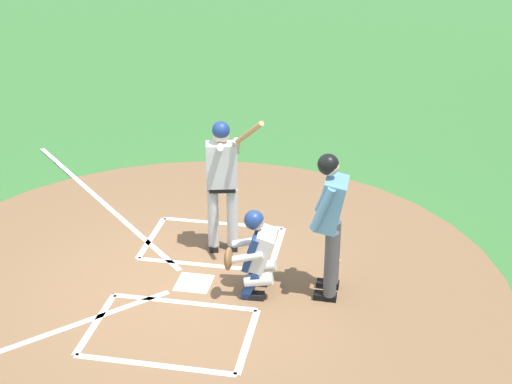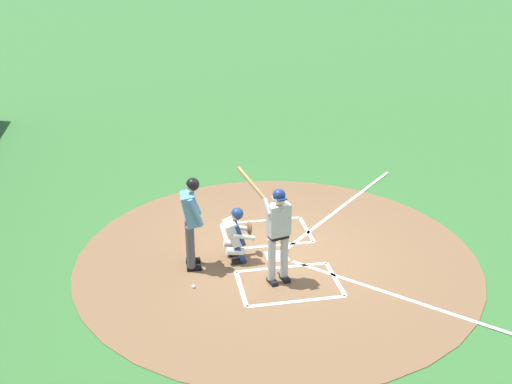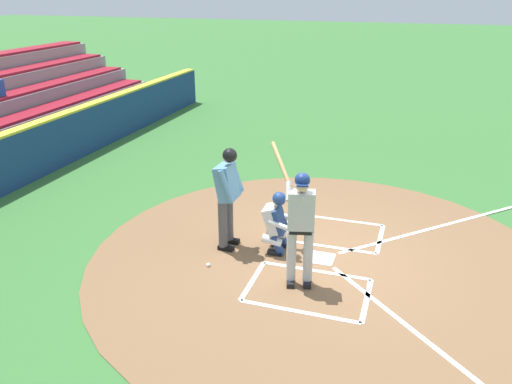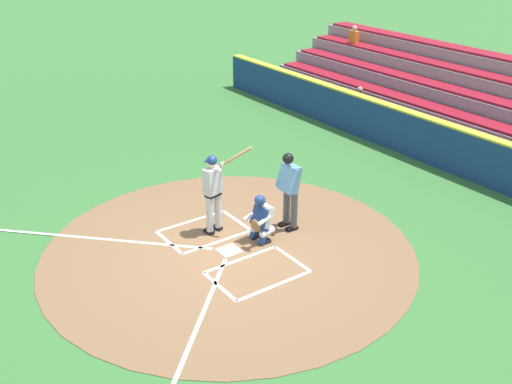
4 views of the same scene
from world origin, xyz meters
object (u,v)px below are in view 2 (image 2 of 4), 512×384
(batter, at_px, (278,229))
(catcher, at_px, (237,233))
(baseball, at_px, (194,287))
(plate_umpire, at_px, (191,217))

(batter, distance_m, catcher, 1.24)
(catcher, distance_m, baseball, 1.43)
(catcher, bearing_deg, plate_umpire, -81.30)
(batter, height_order, baseball, batter)
(plate_umpire, distance_m, baseball, 1.30)
(batter, xyz_separation_m, catcher, (-0.95, -0.61, -0.51))
(catcher, relative_size, baseball, 15.27)
(baseball, bearing_deg, batter, 88.69)
(catcher, height_order, plate_umpire, plate_umpire)
(batter, relative_size, catcher, 1.88)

